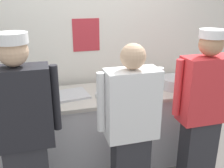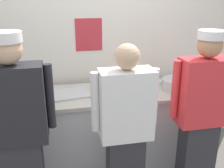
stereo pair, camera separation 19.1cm
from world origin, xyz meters
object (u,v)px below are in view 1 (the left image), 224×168
Objects in this scene: mixing_bowl_steel at (176,83)px; ramekin_yellow_sauce at (99,95)px; squeeze_bottle_secondary at (144,75)px; chef_near_left at (23,133)px; ramekin_green_sauce at (156,81)px; plate_stack_front at (25,97)px; ramekin_orange_sauce at (15,93)px; chef_far_right at (202,111)px; chef_center at (131,129)px; chefs_knife at (110,89)px; sheet_tray at (65,96)px; plate_stack_rear at (125,93)px; ramekin_red_sauce at (128,82)px.

ramekin_yellow_sauce is (-0.96, -0.04, -0.04)m from mixing_bowl_steel.
chef_near_left is at bearing -147.63° from squeeze_bottle_secondary.
ramekin_green_sauce is (-0.15, 0.23, -0.04)m from mixing_bowl_steel.
plate_stack_front is 0.79m from ramekin_yellow_sauce.
ramekin_yellow_sauce is 0.96m from ramekin_orange_sauce.
chef_far_right is 2.03m from ramekin_orange_sauce.
plate_stack_front is at bearing -62.47° from ramekin_orange_sauce.
mixing_bowl_steel is at bearing -2.01° from plate_stack_front.
plate_stack_front is 0.56× the size of mixing_bowl_steel.
chef_center is at bearing -118.34° from squeeze_bottle_secondary.
chef_near_left is 1.23m from chefs_knife.
chef_near_left is at bearing -119.89° from sheet_tray.
plate_stack_rear reaches higher than ramekin_green_sauce.
ramekin_green_sauce is (1.59, 0.17, -0.03)m from plate_stack_front.
ramekin_green_sauce is at bearing -1.85° from ramekin_orange_sauce.
plate_stack_front is 2.54× the size of ramekin_red_sauce.
chef_near_left reaches higher than ramekin_green_sauce.
ramekin_green_sauce is (0.67, 0.92, 0.09)m from chef_center.
ramekin_orange_sauce is (-0.53, 0.22, 0.01)m from sheet_tray.
mixing_bowl_steel is 4.55× the size of ramekin_green_sauce.
plate_stack_front is 0.26m from ramekin_orange_sauce.
chef_far_right is at bearing -32.96° from ramekin_yellow_sauce.
sheet_tray is at bearing 166.41° from plate_stack_rear.
plate_stack_front is at bearing 172.63° from ramekin_yellow_sauce.
ramekin_red_sauce is (-0.52, 0.26, -0.04)m from mixing_bowl_steel.
ramekin_yellow_sauce is 0.85m from ramekin_green_sauce.
ramekin_orange_sauce is (-1.34, 0.02, -0.00)m from ramekin_red_sauce.
ramekin_green_sauce is at bearing 6.11° from plate_stack_front.
sheet_tray is at bearing 176.98° from mixing_bowl_steel.
squeeze_bottle_secondary is (0.37, 0.35, 0.07)m from plate_stack_rear.
mixing_bowl_steel is (0.05, 0.63, 0.08)m from chef_far_right.
chef_center is 1.00m from ramekin_red_sauce.
chef_far_right is 1.83m from plate_stack_front.
plate_stack_rear is (1.06, 0.55, 0.02)m from chef_near_left.
plate_stack_rear is 0.61m from ramekin_green_sauce.
mixing_bowl_steel is 0.96m from ramekin_yellow_sauce.
plate_stack_rear is 0.67m from sheet_tray.
sheet_tray is at bearing -166.41° from ramekin_red_sauce.
ramekin_yellow_sauce is (-0.14, 0.65, 0.09)m from chef_center.
squeeze_bottle_secondary reaches higher than sheet_tray.
plate_stack_front is at bearing 157.81° from chef_far_right.
plate_stack_front is 1.24m from ramekin_red_sauce.
ramekin_yellow_sauce is at bearing 147.04° from chef_far_right.
chef_near_left is at bearing -143.31° from ramekin_red_sauce.
ramekin_green_sauce is 0.64m from chefs_knife.
chef_center is 3.23× the size of sheet_tray.
chef_center is (0.92, -0.05, -0.07)m from chef_near_left.
chef_near_left is 1.70m from squeeze_bottle_secondary.
chef_near_left is 16.45× the size of ramekin_orange_sauce.
ramekin_orange_sauce reaches higher than ramekin_green_sauce.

